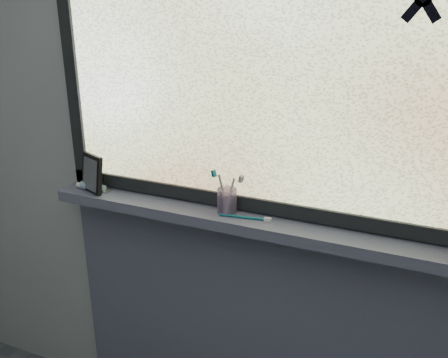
% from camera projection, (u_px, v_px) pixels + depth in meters
% --- Properties ---
extents(wall_back, '(3.00, 0.01, 2.50)m').
position_uv_depth(wall_back, '(274.00, 148.00, 1.64)').
color(wall_back, '#9EA3A8').
rests_on(wall_back, ground).
extents(windowsill, '(1.62, 0.14, 0.04)m').
position_uv_depth(windowsill, '(265.00, 226.00, 1.67)').
color(windowsill, '#4F5269').
rests_on(windowsill, wall_back).
extents(sill_apron, '(1.62, 0.02, 0.98)m').
position_uv_depth(sill_apron, '(266.00, 339.00, 1.90)').
color(sill_apron, '#4F5269').
rests_on(sill_apron, floor).
extents(window_pane, '(1.50, 0.01, 1.00)m').
position_uv_depth(window_pane, '(275.00, 63.00, 1.52)').
color(window_pane, silver).
rests_on(window_pane, wall_back).
extents(frame_bottom, '(1.60, 0.03, 0.05)m').
position_uv_depth(frame_bottom, '(270.00, 207.00, 1.69)').
color(frame_bottom, black).
rests_on(frame_bottom, windowsill).
extents(frame_left, '(0.05, 0.03, 1.10)m').
position_uv_depth(frame_left, '(70.00, 51.00, 1.81)').
color(frame_left, black).
rests_on(frame_left, wall_back).
extents(vanity_mirror, '(0.13, 0.10, 0.15)m').
position_uv_depth(vanity_mirror, '(92.00, 173.00, 1.87)').
color(vanity_mirror, black).
rests_on(vanity_mirror, windowsill).
extents(toothpaste_tube, '(0.18, 0.06, 0.03)m').
position_uv_depth(toothpaste_tube, '(92.00, 186.00, 1.91)').
color(toothpaste_tube, silver).
rests_on(toothpaste_tube, windowsill).
extents(toothbrush_cup, '(0.09, 0.09, 0.09)m').
position_uv_depth(toothbrush_cup, '(227.00, 201.00, 1.70)').
color(toothbrush_cup, '#B396C6').
rests_on(toothbrush_cup, windowsill).
extents(toothbrush_lying, '(0.19, 0.05, 0.01)m').
position_uv_depth(toothbrush_lying, '(242.00, 216.00, 1.68)').
color(toothbrush_lying, '#0D6976').
rests_on(toothbrush_lying, windowsill).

